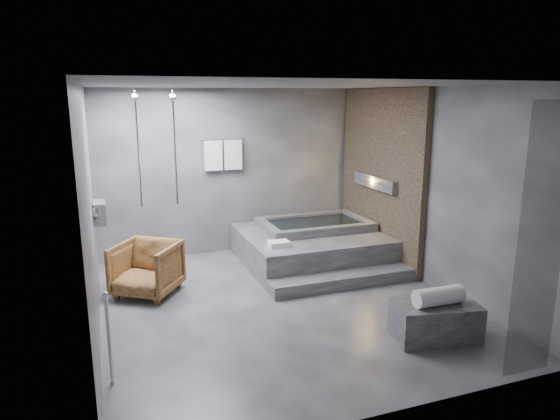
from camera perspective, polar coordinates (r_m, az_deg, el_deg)
name	(u,v)px	position (r m, az deg, el deg)	size (l,w,h in m)	color
room	(303,169)	(6.57, 2.62, 4.65)	(5.00, 5.04, 2.82)	#323134
tub_deck	(311,247)	(8.24, 3.51, -4.21)	(2.20, 2.00, 0.50)	#37373A
tub_step	(343,280)	(7.28, 7.21, -7.97)	(2.20, 0.36, 0.18)	#37373A
concrete_bench	(435,321)	(6.00, 17.35, -12.02)	(0.93, 0.51, 0.42)	#303032
driftwood_chair	(147,269)	(7.11, -14.99, -6.48)	(0.78, 0.81, 0.73)	#452811
rolled_towel	(439,296)	(5.85, 17.67, -9.38)	(0.21, 0.21, 0.57)	white
deck_towel	(279,244)	(7.38, -0.14, -3.88)	(0.30, 0.22, 0.08)	white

